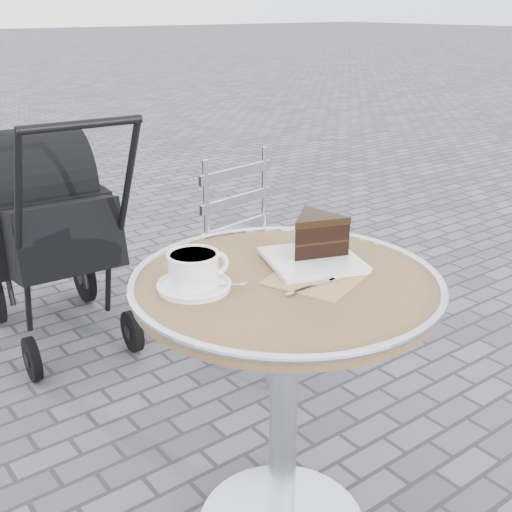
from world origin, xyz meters
TOP-DOWN VIEW (x-y plane):
  - cafe_table at (0.00, 0.00)m, footprint 0.72×0.72m
  - cappuccino_set at (-0.19, 0.08)m, footprint 0.17×0.16m
  - cake_plate_set at (0.13, 0.05)m, footprint 0.33×0.33m
  - bistro_chair at (0.50, 0.81)m, footprint 0.42×0.42m
  - baby_stroller at (-0.05, 1.47)m, footprint 0.50×0.97m

SIDE VIEW (x-z plane):
  - baby_stroller at x=-0.05m, z-range -0.05..0.93m
  - bistro_chair at x=0.50m, z-range 0.10..0.90m
  - cafe_table at x=0.00m, z-range 0.20..0.94m
  - cappuccino_set at x=-0.19m, z-range 0.73..0.81m
  - cake_plate_set at x=0.13m, z-range 0.73..0.84m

